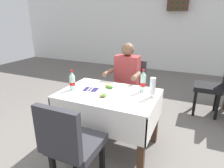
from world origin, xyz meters
The scene contains 14 objects.
ground_plane centered at (0.00, 0.00, 0.00)m, with size 11.00×11.00×0.00m, color #66605B.
back_wall centered at (0.00, 4.37, 1.40)m, with size 11.00×0.12×2.80m, color white.
main_dining_table centered at (-0.03, 0.13, 0.58)m, with size 1.17×0.79×0.75m.
chair_far_diner_seat centered at (-0.03, 0.92, 0.55)m, with size 0.44×0.50×0.97m.
chair_near_camera_side centered at (-0.03, -0.65, 0.55)m, with size 0.44×0.50×0.97m.
seated_diner_far centered at (-0.06, 0.81, 0.71)m, with size 0.50×0.46×1.26m.
plate_near_camera centered at (-0.03, -0.03, 0.76)m, with size 0.25×0.25×0.05m.
plate_far_diner centered at (-0.09, 0.27, 0.77)m, with size 0.23×0.23×0.05m.
beer_glass_left centered at (0.48, 0.21, 0.87)m, with size 0.07×0.07×0.23m.
cola_bottle_primary centered at (0.33, 0.34, 0.88)m, with size 0.07×0.07×0.28m.
cola_bottle_secondary centered at (-0.49, 0.04, 0.86)m, with size 0.07×0.07×0.25m.
napkin_cutlery_set centered at (-0.28, 0.14, 0.76)m, with size 0.19×0.20×0.01m.
background_chair_left centered at (1.21, 1.64, 0.55)m, with size 0.50×0.44×0.97m.
wall_bottle_rack centered at (0.20, 4.21, 1.98)m, with size 0.56×0.21×0.42m.
Camera 1 is at (0.89, -1.82, 1.62)m, focal length 30.91 mm.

